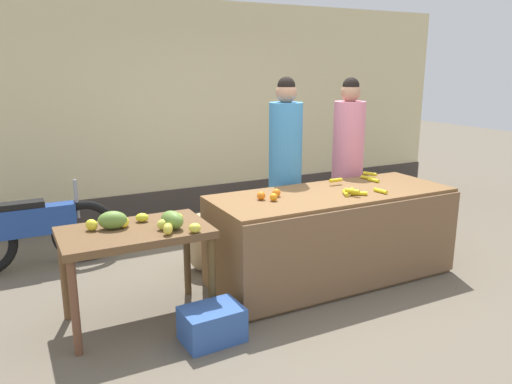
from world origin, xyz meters
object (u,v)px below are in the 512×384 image
(vendor_woman_blue_shirt, at_px, (285,169))
(produce_crate, at_px, (212,324))
(vendor_woman_pink_shirt, at_px, (347,163))
(produce_sack, at_px, (201,242))
(parked_motorcycle, at_px, (34,231))

(vendor_woman_blue_shirt, xyz_separation_m, produce_crate, (-1.34, -1.23, -0.82))
(vendor_woman_pink_shirt, xyz_separation_m, produce_crate, (-2.13, -1.23, -0.82))
(vendor_woman_pink_shirt, bearing_deg, vendor_woman_blue_shirt, 179.90)
(produce_crate, xyz_separation_m, produce_sack, (0.41, 1.27, 0.17))
(parked_motorcycle, bearing_deg, vendor_woman_pink_shirt, -14.84)
(parked_motorcycle, height_order, produce_crate, parked_motorcycle)
(produce_crate, height_order, produce_sack, produce_sack)
(vendor_woman_blue_shirt, bearing_deg, vendor_woman_pink_shirt, -0.10)
(vendor_woman_pink_shirt, xyz_separation_m, produce_sack, (-1.72, 0.04, -0.65))
(vendor_woman_pink_shirt, bearing_deg, parked_motorcycle, 165.16)
(vendor_woman_blue_shirt, relative_size, produce_sack, 3.17)
(vendor_woman_pink_shirt, relative_size, parked_motorcycle, 1.17)
(vendor_woman_blue_shirt, relative_size, vendor_woman_pink_shirt, 1.01)
(produce_sack, bearing_deg, parked_motorcycle, 151.22)
(vendor_woman_pink_shirt, height_order, produce_sack, vendor_woman_pink_shirt)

